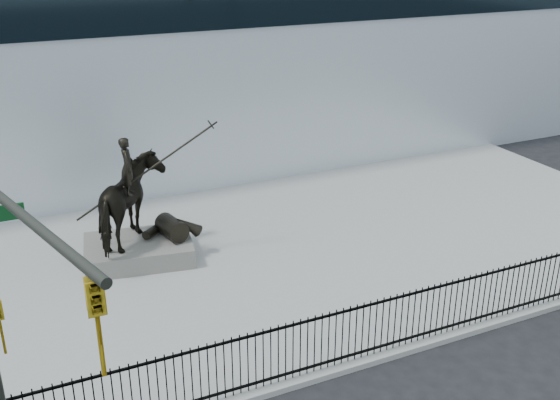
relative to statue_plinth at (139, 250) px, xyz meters
name	(u,v)px	position (x,y,z in m)	size (l,w,h in m)	color
plaza	(243,262)	(2.86, -1.40, -0.37)	(30.00, 12.00, 0.15)	#9B9B98
building	(132,50)	(2.86, 11.60, 4.05)	(44.00, 14.00, 9.00)	silver
picket_fence	(336,338)	(2.86, -7.15, 0.45)	(22.10, 0.10, 1.50)	black
statue_plinth	(139,250)	(0.00, 0.00, 0.00)	(3.19, 2.20, 0.60)	#63605B
equestrian_statue	(137,203)	(0.06, -0.01, 1.55)	(4.05, 2.85, 3.47)	black
traffic_signal_left	(3,337)	(-3.89, -9.03, 3.58)	(1.52, 4.84, 7.00)	#262823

